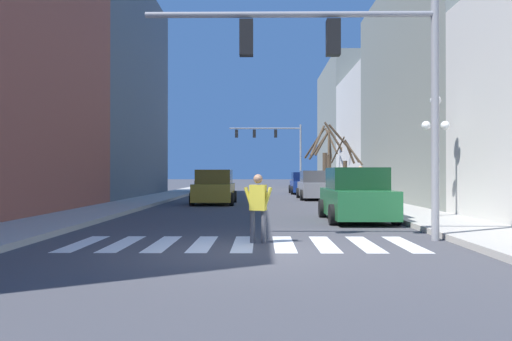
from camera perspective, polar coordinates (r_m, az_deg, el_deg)
name	(u,v)px	position (r m, az deg, el deg)	size (l,w,h in m)	color
ground_plane	(241,252)	(10.06, -1.70, -9.33)	(240.00, 240.00, 0.00)	#424247
building_row_left	(25,57)	(25.05, -24.86, 11.71)	(6.00, 36.04, 14.00)	#934C3D
building_row_right	(402,117)	(36.34, 16.32, 5.89)	(6.00, 56.76, 12.95)	beige
crosswalk_stripes	(243,244)	(11.23, -1.45, -8.37)	(7.65, 2.60, 0.01)	white
traffic_signal_near	(347,63)	(12.15, 10.35, 11.99)	(6.89, 0.28, 5.71)	gray
traffic_signal_far	(274,141)	(52.34, 2.12, 3.43)	(7.55, 0.28, 6.69)	gray
street_lamp_right_corner	(436,130)	(17.86, 19.84, 4.38)	(0.95, 0.36, 4.06)	black
car_parked_left_mid	(356,196)	(16.80, 11.38, -2.91)	(2.14, 4.33, 1.76)	#236B38
car_parked_right_near	(303,184)	(38.55, 5.39, -1.51)	(2.03, 4.73, 1.66)	navy
car_parked_left_far	(314,186)	(30.47, 6.70, -1.76)	(1.97, 4.88, 1.73)	gray
car_driving_toward_lane	(211,183)	(38.35, -5.18, -1.48)	(2.21, 4.43, 1.71)	black
car_parked_left_near	(214,188)	(25.64, -4.78, -2.02)	(2.15, 4.14, 1.76)	#A38423
pedestrian_on_right_sidewalk	(360,180)	(26.75, 11.84, -1.06)	(0.79, 0.28, 1.82)	#7A705B
pedestrian_on_left_sidewalk	(258,202)	(11.26, 0.23, -3.66)	(0.66, 0.29, 1.55)	#4C4C51
street_tree_right_far	(329,158)	(37.86, 8.34, 1.47)	(3.50, 1.69, 5.14)	#473828
street_tree_left_far	(346,169)	(30.72, 10.29, 0.19)	(1.64, 2.12, 3.67)	#473828
street_tree_right_near	(324,157)	(42.63, 7.80, 1.49)	(3.34, 3.65, 5.82)	#473828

